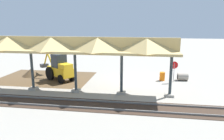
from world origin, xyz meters
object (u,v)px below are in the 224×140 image
backhoe (60,68)px  concrete_pipe (183,77)px  traffic_barrel (162,76)px  stop_sign (174,67)px

backhoe → concrete_pipe: 13.16m
backhoe → traffic_barrel: (-10.84, -1.46, -0.81)m
concrete_pipe → stop_sign: bearing=39.1°
backhoe → concrete_pipe: bearing=-171.9°
stop_sign → concrete_pipe: (-1.04, -0.85, -1.17)m
concrete_pipe → traffic_barrel: traffic_barrel is taller
backhoe → stop_sign: bearing=-175.2°
backhoe → concrete_pipe: (-12.99, -1.86, -0.87)m
traffic_barrel → backhoe: bearing=7.7°
stop_sign → traffic_barrel: (1.11, -0.44, -1.11)m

